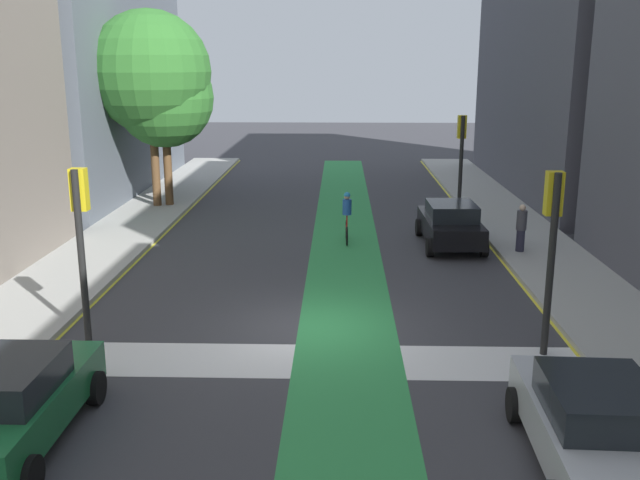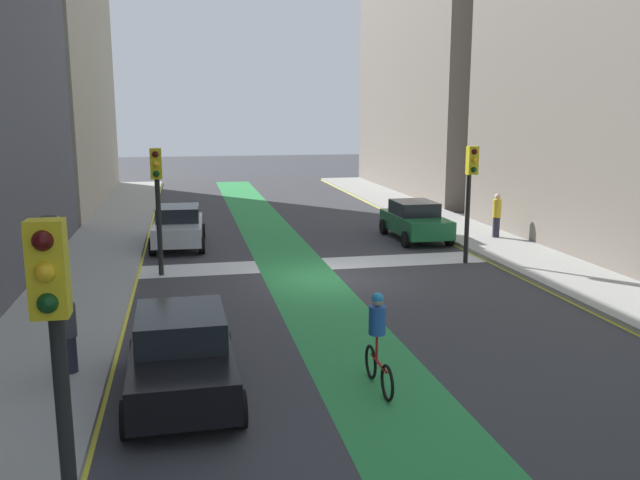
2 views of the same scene
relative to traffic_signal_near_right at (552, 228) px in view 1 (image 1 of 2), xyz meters
The scene contains 17 objects.
ground_plane 6.11m from the traffic_signal_near_right, 165.45° to the left, with size 120.00×120.00×0.00m, color #38383D.
bike_lane_paint 5.40m from the traffic_signal_near_right, 162.76° to the left, with size 2.40×60.00×0.01m, color #2D8C47.
crosswalk_band 5.99m from the traffic_signal_near_right, behind, with size 12.00×1.80×0.01m, color silver.
sidewalk_left 13.10m from the traffic_signal_near_right, behind, with size 3.00×60.00×0.15m, color #9E9E99.
curb_stripe_left 11.66m from the traffic_signal_near_right, behind, with size 0.16×60.00×0.01m, color yellow.
sidewalk_right 3.85m from the traffic_signal_near_right, 30.80° to the left, with size 3.00×60.00×0.15m, color #9E9E99.
curb_stripe_right 3.26m from the traffic_signal_near_right, 60.25° to the left, with size 0.16×60.00×0.01m, color yellow.
traffic_signal_near_right is the anchor object (origin of this frame).
traffic_signal_near_left 10.37m from the traffic_signal_near_right, behind, with size 0.35×0.52×4.05m.
traffic_signal_far_right 14.59m from the traffic_signal_near_right, 88.16° to the left, with size 0.35×0.52×4.19m.
car_silver_right_near 5.20m from the traffic_signal_near_right, 96.59° to the right, with size 2.16×4.27×1.57m.
car_black_right_far 9.63m from the traffic_signal_near_right, 94.09° to the left, with size 2.08×4.23×1.57m.
car_green_left_near 11.14m from the traffic_signal_near_right, 157.19° to the right, with size 2.02×4.20×1.57m.
cyclist_in_lane 10.85m from the traffic_signal_near_right, 113.80° to the left, with size 0.32×1.73×1.86m.
pedestrian_sidewalk_right_a 8.53m from the traffic_signal_near_right, 79.64° to the left, with size 0.34×0.34×1.60m.
street_tree_near 20.03m from the traffic_signal_near_right, 127.61° to the left, with size 4.26×4.26×6.81m.
street_tree_far 20.30m from the traffic_signal_near_right, 129.11° to the left, with size 5.19×5.19×8.36m.
Camera 1 is at (0.65, -16.21, 6.33)m, focal length 39.52 mm.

